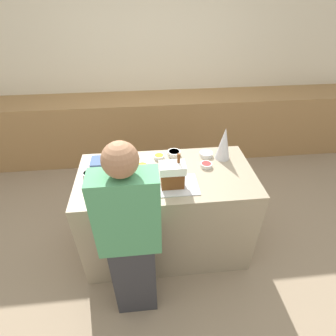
{
  "coord_description": "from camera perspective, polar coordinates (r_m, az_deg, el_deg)",
  "views": [
    {
      "loc": [
        -0.17,
        -1.77,
        2.28
      ],
      "look_at": [
        0.02,
        0.0,
        0.99
      ],
      "focal_mm": 28.0,
      "sensor_mm": 36.0,
      "label": 1
    }
  ],
  "objects": [
    {
      "name": "candy_bowl_center_rear",
      "position": [
        2.27,
        -9.93,
        -0.23
      ],
      "size": [
        0.13,
        0.13,
        0.05
      ],
      "color": "white",
      "rests_on": "kitchen_island"
    },
    {
      "name": "gingerbread_house",
      "position": [
        2.03,
        0.96,
        -1.39
      ],
      "size": [
        0.2,
        0.13,
        0.28
      ],
      "color": "brown",
      "rests_on": "baking_tray"
    },
    {
      "name": "person",
      "position": [
        1.89,
        -8.17,
        -15.12
      ],
      "size": [
        0.42,
        0.52,
        1.59
      ],
      "color": "#333338",
      "rests_on": "ground_plane"
    },
    {
      "name": "candy_bowl_beside_tree",
      "position": [
        2.29,
        -16.9,
        -1.3
      ],
      "size": [
        0.1,
        0.1,
        0.04
      ],
      "color": "white",
      "rests_on": "kitchen_island"
    },
    {
      "name": "candy_bowl_front_corner",
      "position": [
        2.33,
        8.31,
        0.69
      ],
      "size": [
        0.1,
        0.1,
        0.04
      ],
      "color": "silver",
      "rests_on": "kitchen_island"
    },
    {
      "name": "baking_tray",
      "position": [
        2.1,
        0.92,
        -3.83
      ],
      "size": [
        0.42,
        0.27,
        0.01
      ],
      "color": "silver",
      "rests_on": "kitchen_island"
    },
    {
      "name": "candy_bowl_behind_tray",
      "position": [
        2.28,
        -5.63,
        0.23
      ],
      "size": [
        0.11,
        0.11,
        0.04
      ],
      "color": "silver",
      "rests_on": "kitchen_island"
    },
    {
      "name": "candy_bowl_far_left",
      "position": [
        2.46,
        1.33,
        3.27
      ],
      "size": [
        0.12,
        0.12,
        0.04
      ],
      "color": "white",
      "rests_on": "kitchen_island"
    },
    {
      "name": "cookbook",
      "position": [
        2.45,
        -14.51,
        1.53
      ],
      "size": [
        0.17,
        0.16,
        0.02
      ],
      "color": "#3F598C",
      "rests_on": "kitchen_island"
    },
    {
      "name": "ground_plane",
      "position": [
        2.89,
        -0.34,
        -16.12
      ],
      "size": [
        12.0,
        12.0,
        0.0
      ],
      "primitive_type": "plane",
      "color": "gray"
    },
    {
      "name": "candy_bowl_near_tray_left",
      "position": [
        2.48,
        8.27,
        3.06
      ],
      "size": [
        0.12,
        0.12,
        0.04
      ],
      "color": "silver",
      "rests_on": "kitchen_island"
    },
    {
      "name": "back_cabinet_block",
      "position": [
        4.01,
        -2.94,
        8.89
      ],
      "size": [
        6.0,
        0.6,
        0.92
      ],
      "color": "#9E7547",
      "rests_on": "ground_plane"
    },
    {
      "name": "wall_back",
      "position": [
        4.01,
        -3.63,
        21.75
      ],
      "size": [
        8.0,
        0.05,
        2.6
      ],
      "color": "beige",
      "rests_on": "ground_plane"
    },
    {
      "name": "candy_bowl_near_tray_right",
      "position": [
        2.42,
        -1.96,
        2.51
      ],
      "size": [
        0.1,
        0.1,
        0.04
      ],
      "color": "white",
      "rests_on": "kitchen_island"
    },
    {
      "name": "kitchen_island",
      "position": [
        2.54,
        -0.38,
        -9.66
      ],
      "size": [
        1.52,
        0.77,
        0.93
      ],
      "color": "gray",
      "rests_on": "ground_plane"
    },
    {
      "name": "decorative_tree",
      "position": [
        2.4,
        12.08,
        5.27
      ],
      "size": [
        0.14,
        0.14,
        0.31
      ],
      "color": "silver",
      "rests_on": "kitchen_island"
    }
  ]
}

